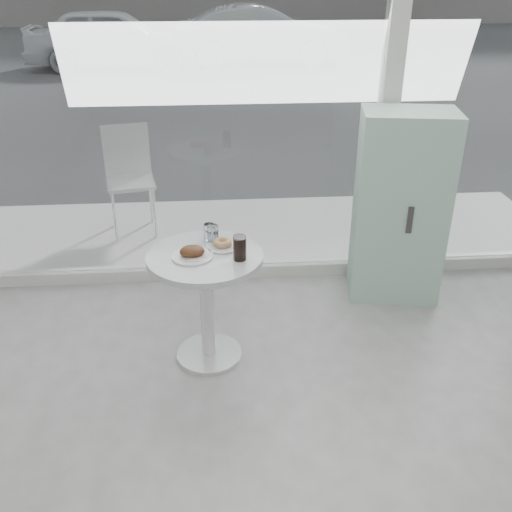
{
  "coord_description": "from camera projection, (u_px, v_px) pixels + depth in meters",
  "views": [
    {
      "loc": [
        -0.43,
        -1.22,
        2.37
      ],
      "look_at": [
        -0.2,
        1.7,
        0.85
      ],
      "focal_mm": 40.0,
      "sensor_mm": 36.0,
      "label": 1
    }
  ],
  "objects": [
    {
      "name": "water_tumbler_a",
      "position": [
        209.0,
        233.0,
        3.65
      ],
      "size": [
        0.07,
        0.07,
        0.11
      ],
      "color": "white",
      "rests_on": "main_table"
    },
    {
      "name": "storefront",
      "position": [
        280.0,
        65.0,
        4.07
      ],
      "size": [
        5.0,
        0.14,
        3.0
      ],
      "color": "silver",
      "rests_on": "ground"
    },
    {
      "name": "street",
      "position": [
        224.0,
        54.0,
        16.36
      ],
      "size": [
        40.0,
        24.0,
        0.0
      ],
      "primitive_type": "cube",
      "color": "#323232",
      "rests_on": "ground"
    },
    {
      "name": "plate_donut",
      "position": [
        223.0,
        244.0,
        3.57
      ],
      "size": [
        0.21,
        0.21,
        0.05
      ],
      "color": "silver",
      "rests_on": "main_table"
    },
    {
      "name": "water_tumbler_b",
      "position": [
        213.0,
        235.0,
        3.62
      ],
      "size": [
        0.07,
        0.07,
        0.12
      ],
      "color": "white",
      "rests_on": "main_table"
    },
    {
      "name": "car_white",
      "position": [
        113.0,
        38.0,
        13.85
      ],
      "size": [
        4.2,
        1.81,
        1.41
      ],
      "primitive_type": "imported",
      "rotation": [
        0.0,
        0.0,
        1.61
      ],
      "color": "silver",
      "rests_on": "street"
    },
    {
      "name": "main_table",
      "position": [
        206.0,
        285.0,
        3.59
      ],
      "size": [
        0.72,
        0.72,
        0.77
      ],
      "color": "silver",
      "rests_on": "ground"
    },
    {
      "name": "patio_chair",
      "position": [
        129.0,
        173.0,
        5.32
      ],
      "size": [
        0.5,
        0.5,
        0.99
      ],
      "rotation": [
        0.0,
        0.0,
        0.19
      ],
      "color": "silver",
      "rests_on": "patio_deck"
    },
    {
      "name": "mint_cabinet",
      "position": [
        400.0,
        207.0,
        4.28
      ],
      "size": [
        0.73,
        0.55,
        1.45
      ],
      "rotation": [
        0.0,
        0.0,
        -0.17
      ],
      "color": "#9DC9B4",
      "rests_on": "ground"
    },
    {
      "name": "car_silver",
      "position": [
        261.0,
        35.0,
        14.33
      ],
      "size": [
        4.31,
        1.58,
        1.41
      ],
      "primitive_type": "imported",
      "rotation": [
        0.0,
        0.0,
        1.59
      ],
      "color": "#ADAFB5",
      "rests_on": "street"
    },
    {
      "name": "patio_deck",
      "position": [
        260.0,
        232.0,
        5.55
      ],
      "size": [
        5.6,
        1.6,
        0.05
      ],
      "primitive_type": "cube",
      "color": "silver",
      "rests_on": "ground"
    },
    {
      "name": "cola_glass",
      "position": [
        240.0,
        248.0,
        3.4
      ],
      "size": [
        0.08,
        0.08,
        0.15
      ],
      "color": "white",
      "rests_on": "main_table"
    },
    {
      "name": "plate_fritter",
      "position": [
        193.0,
        253.0,
        3.45
      ],
      "size": [
        0.25,
        0.25,
        0.07
      ],
      "color": "silver",
      "rests_on": "main_table"
    }
  ]
}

